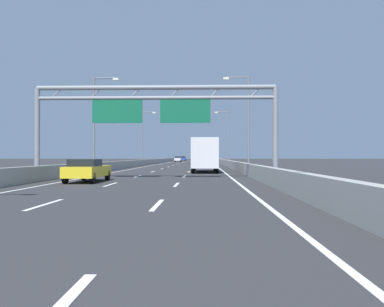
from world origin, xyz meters
name	(u,v)px	position (x,y,z in m)	size (l,w,h in m)	color
ground_plane	(191,162)	(0.00, 100.00, 0.00)	(260.00, 260.00, 0.00)	#2D2D30
lane_dash_left_1	(45,204)	(-1.80, 12.50, 0.01)	(0.16, 3.00, 0.01)	white
lane_dash_left_2	(111,185)	(-1.80, 21.50, 0.01)	(0.16, 3.00, 0.01)	white
lane_dash_left_3	(138,176)	(-1.80, 30.50, 0.01)	(0.16, 3.00, 0.01)	white
lane_dash_left_4	(153,172)	(-1.80, 39.50, 0.01)	(0.16, 3.00, 0.01)	white
lane_dash_left_5	(162,169)	(-1.80, 48.50, 0.01)	(0.16, 3.00, 0.01)	white
lane_dash_left_6	(169,167)	(-1.80, 57.50, 0.01)	(0.16, 3.00, 0.01)	white
lane_dash_left_7	(173,165)	(-1.80, 66.50, 0.01)	(0.16, 3.00, 0.01)	white
lane_dash_left_8	(177,164)	(-1.80, 75.50, 0.01)	(0.16, 3.00, 0.01)	white
lane_dash_left_9	(180,163)	(-1.80, 84.50, 0.01)	(0.16, 3.00, 0.01)	white
lane_dash_left_10	(182,163)	(-1.80, 93.50, 0.01)	(0.16, 3.00, 0.01)	white
lane_dash_left_11	(184,162)	(-1.80, 102.50, 0.01)	(0.16, 3.00, 0.01)	white
lane_dash_left_12	(185,162)	(-1.80, 111.50, 0.01)	(0.16, 3.00, 0.01)	white
lane_dash_left_13	(187,161)	(-1.80, 120.50, 0.01)	(0.16, 3.00, 0.01)	white
lane_dash_left_14	(188,161)	(-1.80, 129.50, 0.01)	(0.16, 3.00, 0.01)	white
lane_dash_left_15	(189,161)	(-1.80, 138.50, 0.01)	(0.16, 3.00, 0.01)	white
lane_dash_left_16	(190,160)	(-1.80, 147.50, 0.01)	(0.16, 3.00, 0.01)	white
lane_dash_left_17	(191,160)	(-1.80, 156.50, 0.01)	(0.16, 3.00, 0.01)	white
lane_dash_right_1	(157,205)	(1.80, 12.50, 0.01)	(0.16, 3.00, 0.01)	white
lane_dash_right_2	(177,185)	(1.80, 21.50, 0.01)	(0.16, 3.00, 0.01)	white
lane_dash_right_3	(184,176)	(1.80, 30.50, 0.01)	(0.16, 3.00, 0.01)	white
lane_dash_right_4	(189,172)	(1.80, 39.50, 0.01)	(0.16, 3.00, 0.01)	white
lane_dash_right_5	(192,169)	(1.80, 48.50, 0.01)	(0.16, 3.00, 0.01)	white
lane_dash_right_6	(193,167)	(1.80, 57.50, 0.01)	(0.16, 3.00, 0.01)	white
lane_dash_right_7	(195,165)	(1.80, 66.50, 0.01)	(0.16, 3.00, 0.01)	white
lane_dash_right_8	(196,164)	(1.80, 75.50, 0.01)	(0.16, 3.00, 0.01)	white
lane_dash_right_9	(197,163)	(1.80, 84.50, 0.01)	(0.16, 3.00, 0.01)	white
lane_dash_right_10	(197,163)	(1.80, 93.50, 0.01)	(0.16, 3.00, 0.01)	white
lane_dash_right_11	(198,162)	(1.80, 102.50, 0.01)	(0.16, 3.00, 0.01)	white
lane_dash_right_12	(198,162)	(1.80, 111.50, 0.01)	(0.16, 3.00, 0.01)	white
lane_dash_right_13	(199,161)	(1.80, 120.50, 0.01)	(0.16, 3.00, 0.01)	white
lane_dash_right_14	(199,161)	(1.80, 129.50, 0.01)	(0.16, 3.00, 0.01)	white
lane_dash_right_15	(199,161)	(1.80, 138.50, 0.01)	(0.16, 3.00, 0.01)	white
lane_dash_right_16	(200,160)	(1.80, 147.50, 0.01)	(0.16, 3.00, 0.01)	white
lane_dash_right_17	(200,160)	(1.80, 156.50, 0.01)	(0.16, 3.00, 0.01)	white
edge_line_left	(165,163)	(-5.25, 88.00, 0.01)	(0.16, 176.00, 0.01)	white
edge_line_right	(213,163)	(5.25, 88.00, 0.01)	(0.16, 176.00, 0.01)	white
barrier_left	(167,160)	(-6.90, 110.00, 0.47)	(0.45, 220.00, 0.95)	#9E9E99
barrier_right	(217,160)	(6.90, 110.00, 0.47)	(0.45, 220.00, 0.95)	#9E9E99
sign_gantry	(154,108)	(-0.06, 26.80, 4.82)	(16.54, 0.36, 6.36)	gray
streetlamp_left_mid	(96,118)	(-7.47, 39.53, 5.40)	(2.58, 0.28, 9.50)	slate
streetlamp_right_mid	(246,117)	(7.47, 39.53, 5.40)	(2.58, 0.28, 9.50)	slate
streetlamp_left_far	(143,134)	(-7.47, 70.40, 5.40)	(2.58, 0.28, 9.50)	slate
streetlamp_right_far	(227,134)	(7.47, 70.40, 5.40)	(2.58, 0.28, 9.50)	slate
yellow_car	(87,170)	(-3.73, 23.71, 0.72)	(1.77, 4.59, 1.38)	yellow
white_car	(178,159)	(-3.85, 109.75, 0.77)	(1.72, 4.10, 1.48)	silver
silver_car	(193,158)	(-0.24, 137.22, 0.76)	(1.76, 4.23, 1.47)	#A8ADB2
blue_car	(183,158)	(-3.78, 137.83, 0.75)	(1.75, 4.24, 1.47)	#2347AD
green_car	(205,159)	(3.69, 121.27, 0.78)	(1.87, 4.45, 1.52)	#1E7A38
orange_car	(206,160)	(3.82, 85.63, 0.77)	(1.89, 4.17, 1.48)	orange
box_truck	(205,154)	(3.37, 38.31, 1.73)	(2.44, 8.33, 3.20)	#194799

